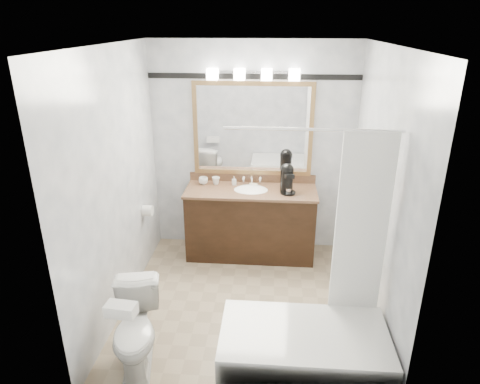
# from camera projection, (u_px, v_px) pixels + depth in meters

# --- Properties ---
(room) EXTENTS (2.42, 2.62, 2.52)m
(room) POSITION_uv_depth(u_px,v_px,m) (245.00, 190.00, 3.89)
(room) COLOR tan
(room) RESTS_ON ground
(vanity) EXTENTS (1.53, 0.58, 0.97)m
(vanity) POSITION_uv_depth(u_px,v_px,m) (251.00, 221.00, 5.13)
(vanity) COLOR black
(vanity) RESTS_ON ground
(mirror) EXTENTS (1.40, 0.04, 1.10)m
(mirror) POSITION_uv_depth(u_px,v_px,m) (253.00, 129.00, 4.98)
(mirror) COLOR #9E7747
(mirror) RESTS_ON room
(vanity_light_bar) EXTENTS (1.02, 0.14, 0.12)m
(vanity_light_bar) POSITION_uv_depth(u_px,v_px,m) (253.00, 74.00, 4.69)
(vanity_light_bar) COLOR silver
(vanity_light_bar) RESTS_ON room
(accent_stripe) EXTENTS (2.40, 0.01, 0.06)m
(accent_stripe) POSITION_uv_depth(u_px,v_px,m) (253.00, 76.00, 4.77)
(accent_stripe) COLOR black
(accent_stripe) RESTS_ON room
(bathtub) EXTENTS (1.30, 0.75, 1.96)m
(bathtub) POSITION_uv_depth(u_px,v_px,m) (306.00, 347.00, 3.38)
(bathtub) COLOR white
(bathtub) RESTS_ON ground
(tp_roll) EXTENTS (0.11, 0.12, 0.12)m
(tp_roll) POSITION_uv_depth(u_px,v_px,m) (148.00, 210.00, 4.79)
(tp_roll) COLOR white
(tp_roll) RESTS_ON room
(toilet) EXTENTS (0.51, 0.73, 0.68)m
(toilet) POSITION_uv_depth(u_px,v_px,m) (136.00, 330.00, 3.48)
(toilet) COLOR white
(toilet) RESTS_ON ground
(tissue_box) EXTENTS (0.23, 0.14, 0.09)m
(tissue_box) POSITION_uv_depth(u_px,v_px,m) (121.00, 310.00, 3.11)
(tissue_box) COLOR white
(tissue_box) RESTS_ON toilet
(coffee_maker) EXTENTS (0.18, 0.22, 0.34)m
(coffee_maker) POSITION_uv_depth(u_px,v_px,m) (287.00, 178.00, 4.85)
(coffee_maker) COLOR black
(coffee_maker) RESTS_ON vanity
(cup_left) EXTENTS (0.13, 0.13, 0.09)m
(cup_left) POSITION_uv_depth(u_px,v_px,m) (203.00, 181.00, 5.13)
(cup_left) COLOR white
(cup_left) RESTS_ON vanity
(cup_right) EXTENTS (0.12, 0.12, 0.09)m
(cup_right) POSITION_uv_depth(u_px,v_px,m) (216.00, 181.00, 5.13)
(cup_right) COLOR white
(cup_right) RESTS_ON vanity
(soap_bottle_a) EXTENTS (0.06, 0.06, 0.10)m
(soap_bottle_a) POSITION_uv_depth(u_px,v_px,m) (234.00, 181.00, 5.10)
(soap_bottle_a) COLOR white
(soap_bottle_a) RESTS_ON vanity
(soap_bar) EXTENTS (0.10, 0.08, 0.03)m
(soap_bar) POSITION_uv_depth(u_px,v_px,m) (253.00, 185.00, 5.08)
(soap_bar) COLOR beige
(soap_bar) RESTS_ON vanity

